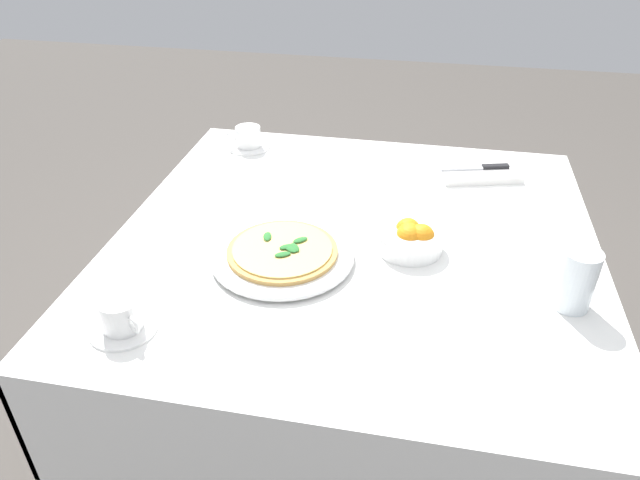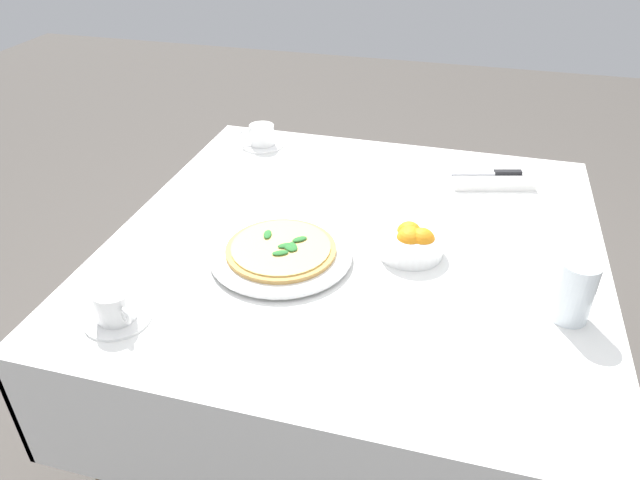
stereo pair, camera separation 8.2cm
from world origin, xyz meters
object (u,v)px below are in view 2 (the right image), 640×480
object	(u,v)px
pizza	(281,249)
citrus_bowl	(411,242)
napkin_folded	(490,177)
coffee_cup_near_right	(262,137)
pizza_plate	(281,254)
water_glass_far_left	(574,293)
dinner_knife	(490,173)
coffee_cup_center_back	(115,307)

from	to	relation	value
pizza	citrus_bowl	world-z (taller)	citrus_bowl
napkin_folded	coffee_cup_near_right	bearing A→B (deg)	-19.84
coffee_cup_near_right	napkin_folded	distance (m)	0.69
pizza_plate	citrus_bowl	world-z (taller)	citrus_bowl
napkin_folded	citrus_bowl	distance (m)	0.44
water_glass_far_left	citrus_bowl	xyz separation A→B (m)	(0.33, -0.14, -0.03)
pizza	citrus_bowl	size ratio (longest dim) A/B	1.64
water_glass_far_left	dinner_knife	world-z (taller)	water_glass_far_left
coffee_cup_center_back	napkin_folded	bearing A→B (deg)	-130.69
napkin_folded	dinner_knife	world-z (taller)	dinner_knife
pizza_plate	coffee_cup_center_back	distance (m)	0.37
coffee_cup_near_right	citrus_bowl	bearing A→B (deg)	138.31
pizza_plate	citrus_bowl	size ratio (longest dim) A/B	2.12
pizza	water_glass_far_left	bearing A→B (deg)	175.63
coffee_cup_near_right	dinner_knife	bearing A→B (deg)	175.26
water_glass_far_left	dinner_knife	distance (m)	0.58
coffee_cup_center_back	dinner_knife	distance (m)	1.04
dinner_knife	coffee_cup_near_right	bearing A→B (deg)	-19.96
pizza_plate	dinner_knife	size ratio (longest dim) A/B	1.65
napkin_folded	water_glass_far_left	bearing A→B (deg)	91.16
pizza	coffee_cup_center_back	size ratio (longest dim) A/B	1.89
napkin_folded	citrus_bowl	world-z (taller)	citrus_bowl
pizza	dinner_knife	bearing A→B (deg)	-130.68
pizza_plate	coffee_cup_center_back	size ratio (longest dim) A/B	2.45
coffee_cup_near_right	dinner_knife	size ratio (longest dim) A/B	0.67
dinner_knife	citrus_bowl	xyz separation A→B (m)	(0.16, 0.41, 0.00)
coffee_cup_center_back	citrus_bowl	distance (m)	0.64
pizza_plate	coffee_cup_center_back	world-z (taller)	coffee_cup_center_back
pizza	napkin_folded	world-z (taller)	pizza
water_glass_far_left	pizza	bearing A→B (deg)	-4.37
coffee_cup_near_right	napkin_folded	xyz separation A→B (m)	(-0.69, 0.06, -0.02)
pizza	dinner_knife	xyz separation A→B (m)	(-0.44, -0.51, -0.00)
dinner_knife	coffee_cup_center_back	bearing A→B (deg)	34.17
pizza_plate	water_glass_far_left	xyz separation A→B (m)	(-0.60, 0.05, 0.05)
water_glass_far_left	citrus_bowl	bearing A→B (deg)	-23.74
water_glass_far_left	napkin_folded	xyz separation A→B (m)	(0.16, -0.55, -0.05)
napkin_folded	dinner_knife	bearing A→B (deg)	0.04
coffee_cup_center_back	coffee_cup_near_right	bearing A→B (deg)	-89.41
pizza_plate	dinner_knife	distance (m)	0.67
coffee_cup_center_back	dinner_knife	world-z (taller)	coffee_cup_center_back
pizza_plate	napkin_folded	bearing A→B (deg)	-130.82
coffee_cup_near_right	water_glass_far_left	distance (m)	1.05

